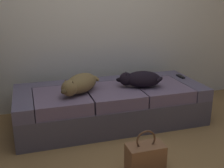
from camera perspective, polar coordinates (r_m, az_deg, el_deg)
The scene contains 5 objects.
couch at distance 3.29m, azimuth -0.26°, elevation -4.24°, with size 2.15×0.88×0.44m.
dog_tan at distance 3.00m, azimuth -6.67°, elevation 0.01°, with size 0.51×0.50×0.20m.
dog_dark at distance 3.19m, azimuth 5.74°, elevation 1.00°, with size 0.54×0.33×0.19m.
tv_remote at distance 3.69m, azimuth 13.84°, elevation 1.51°, with size 0.04×0.15×0.02m, color black.
handbag at distance 2.48m, azimuth 6.85°, elevation -14.58°, with size 0.32×0.18×0.38m.
Camera 1 is at (-0.89, -1.88, 1.45)m, focal length 44.76 mm.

